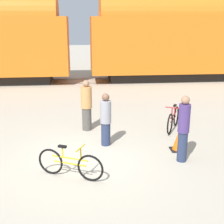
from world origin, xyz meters
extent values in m
plane|color=#B2A893|center=(0.00, 0.00, 0.00)|extent=(80.00, 80.00, 0.00)
cube|color=black|center=(7.50, 11.25, 0.28)|extent=(11.48, 2.17, 0.55)
cube|color=orange|center=(7.50, 11.25, 2.17)|extent=(13.67, 2.89, 3.24)
cylinder|color=orange|center=(7.50, 11.25, 3.79)|extent=(12.57, 2.75, 2.75)
cube|color=#4C4238|center=(0.00, 10.53, 0.01)|extent=(70.64, 0.07, 0.01)
cube|color=#4C4238|center=(0.00, 11.97, 0.01)|extent=(70.64, 0.07, 0.01)
torus|color=black|center=(0.19, -1.13, 0.33)|extent=(0.61, 0.32, 0.65)
torus|color=black|center=(-0.75, -0.69, 0.33)|extent=(0.61, 0.32, 0.65)
cylinder|color=gold|center=(-0.28, -0.91, 0.49)|extent=(0.84, 0.42, 0.04)
cylinder|color=gold|center=(-0.28, -0.91, 0.36)|extent=(0.77, 0.39, 0.04)
cylinder|color=gold|center=(-0.45, -0.83, 0.63)|extent=(0.04, 0.04, 0.27)
cube|color=black|center=(-0.45, -0.83, 0.76)|extent=(0.21, 0.16, 0.05)
cylinder|color=gold|center=(-0.02, -1.03, 0.64)|extent=(0.04, 0.04, 0.30)
cylinder|color=gold|center=(-0.02, -1.03, 0.79)|extent=(0.23, 0.43, 0.03)
torus|color=black|center=(2.87, 1.72, 0.35)|extent=(0.38, 0.63, 0.69)
torus|color=black|center=(3.33, 2.56, 0.35)|extent=(0.38, 0.63, 0.69)
cylinder|color=#A31E23|center=(3.10, 2.14, 0.52)|extent=(0.44, 0.75, 0.04)
cylinder|color=#A31E23|center=(3.10, 2.14, 0.38)|extent=(0.40, 0.69, 0.04)
cylinder|color=#A31E23|center=(3.18, 2.29, 0.67)|extent=(0.04, 0.04, 0.29)
cube|color=black|center=(3.18, 2.29, 0.81)|extent=(0.17, 0.21, 0.05)
cylinder|color=#A31E23|center=(2.97, 1.91, 0.68)|extent=(0.04, 0.04, 0.32)
cylinder|color=#A31E23|center=(2.97, 1.91, 0.84)|extent=(0.42, 0.25, 0.03)
cylinder|color=#283351|center=(2.63, -0.29, 0.41)|extent=(0.25, 0.25, 0.81)
cylinder|color=#473370|center=(2.63, -0.29, 1.18)|extent=(0.30, 0.30, 0.75)
sphere|color=#A37556|center=(2.63, -0.29, 1.67)|extent=(0.22, 0.22, 0.22)
cylinder|color=#283351|center=(0.72, 1.01, 0.35)|extent=(0.27, 0.27, 0.70)
cylinder|color=gray|center=(0.72, 1.01, 1.03)|extent=(0.32, 0.32, 0.66)
sphere|color=brown|center=(0.72, 1.01, 1.47)|extent=(0.22, 0.22, 0.22)
cylinder|color=#514C47|center=(0.19, 2.41, 0.39)|extent=(0.31, 0.31, 0.78)
cylinder|color=tan|center=(0.19, 2.41, 1.14)|extent=(0.37, 0.37, 0.72)
sphere|color=#A37556|center=(0.19, 2.41, 1.61)|extent=(0.22, 0.22, 0.22)
cube|color=black|center=(2.74, 0.41, 0.01)|extent=(0.40, 0.40, 0.03)
cone|color=orange|center=(2.74, 0.41, 0.28)|extent=(0.32, 0.32, 0.55)
camera|label=1|loc=(0.04, -7.65, 3.60)|focal=50.00mm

